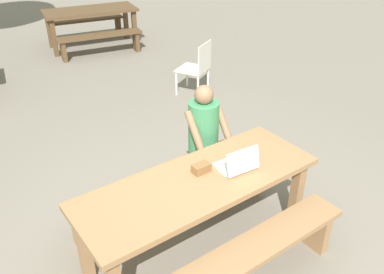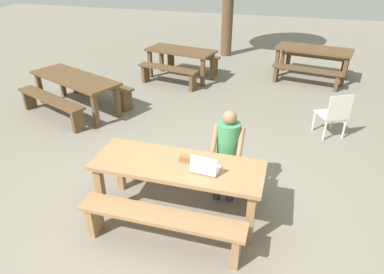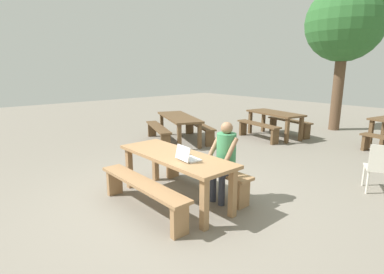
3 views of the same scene
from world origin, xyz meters
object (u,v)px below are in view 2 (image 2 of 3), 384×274
(picnic_table_rear, at_px, (313,53))
(laptop, at_px, (205,167))
(small_pouch, at_px, (186,159))
(picnic_table_distant, at_px, (75,82))
(person_seated, at_px, (228,148))
(picnic_table_mid, at_px, (181,54))
(plastic_chair, at_px, (334,114))
(picnic_table_front, at_px, (178,171))

(picnic_table_rear, bearing_deg, laptop, -91.55)
(small_pouch, height_order, picnic_table_distant, small_pouch)
(laptop, bearing_deg, picnic_table_rear, -96.92)
(person_seated, height_order, picnic_table_mid, person_seated)
(small_pouch, relative_size, picnic_table_distant, 0.07)
(picnic_table_mid, distance_m, picnic_table_distant, 2.89)
(picnic_table_mid, height_order, picnic_table_distant, picnic_table_mid)
(plastic_chair, bearing_deg, picnic_table_front, 25.85)
(small_pouch, height_order, picnic_table_mid, small_pouch)
(picnic_table_front, xyz_separation_m, plastic_chair, (2.00, 2.72, -0.19))
(person_seated, bearing_deg, picnic_table_front, -131.77)
(picnic_table_front, distance_m, picnic_table_distant, 3.94)
(picnic_table_mid, bearing_deg, person_seated, -53.80)
(small_pouch, distance_m, picnic_table_mid, 5.18)
(laptop, height_order, picnic_table_distant, laptop)
(laptop, distance_m, picnic_table_mid, 5.40)
(small_pouch, bearing_deg, picnic_table_rear, 74.83)
(picnic_table_front, bearing_deg, picnic_table_distant, 140.41)
(plastic_chair, relative_size, picnic_table_distant, 0.38)
(picnic_table_rear, distance_m, picnic_table_distant, 5.84)
(picnic_table_distant, bearing_deg, picnic_table_mid, 81.26)
(small_pouch, relative_size, plastic_chair, 0.18)
(laptop, relative_size, picnic_table_rear, 0.17)
(plastic_chair, xyz_separation_m, picnic_table_mid, (-3.56, 2.27, 0.18))
(small_pouch, distance_m, picnic_table_rear, 6.09)
(person_seated, xyz_separation_m, picnic_table_distant, (-3.54, 1.95, -0.12))
(picnic_table_front, xyz_separation_m, small_pouch, (0.08, 0.08, 0.15))
(picnic_table_distant, bearing_deg, person_seated, -6.73)
(small_pouch, bearing_deg, person_seated, 48.80)
(picnic_table_mid, bearing_deg, picnic_table_distant, -109.61)
(laptop, distance_m, person_seated, 0.64)
(plastic_chair, xyz_separation_m, picnic_table_distant, (-5.04, -0.21, 0.16))
(person_seated, relative_size, picnic_table_mid, 0.68)
(picnic_table_distant, bearing_deg, plastic_chair, 24.48)
(small_pouch, distance_m, picnic_table_distant, 3.96)
(picnic_table_mid, distance_m, picnic_table_rear, 3.37)
(picnic_table_front, relative_size, person_seated, 1.66)
(laptop, relative_size, person_seated, 0.27)
(small_pouch, bearing_deg, picnic_table_mid, 108.47)
(laptop, relative_size, picnic_table_mid, 0.18)
(laptop, xyz_separation_m, picnic_table_distant, (-3.40, 2.57, -0.20))
(person_seated, xyz_separation_m, plastic_chair, (1.50, 2.16, -0.28))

